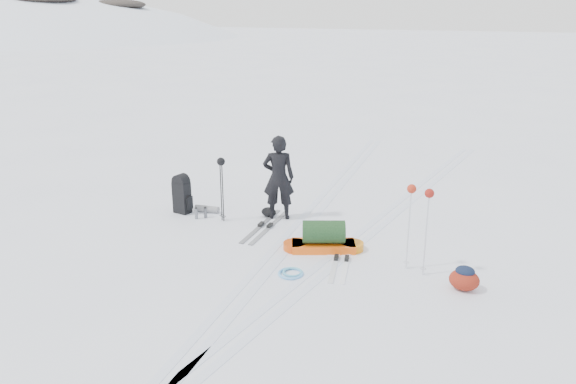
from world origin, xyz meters
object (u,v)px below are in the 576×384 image
pulk_sled (324,239)px  ski_poles_black (221,169)px  expedition_rucksack (185,195)px  skier (279,178)px

pulk_sled → ski_poles_black: bearing=143.8°
expedition_rucksack → ski_poles_black: ski_poles_black is taller
expedition_rucksack → ski_poles_black: bearing=2.2°
skier → expedition_rucksack: 2.11m
expedition_rucksack → skier: bearing=22.1°
pulk_sled → expedition_rucksack: bearing=145.8°
skier → ski_poles_black: bearing=8.8°
skier → expedition_rucksack: size_ratio=1.90×
ski_poles_black → skier: bearing=10.3°
expedition_rucksack → pulk_sled: bearing=-2.9°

